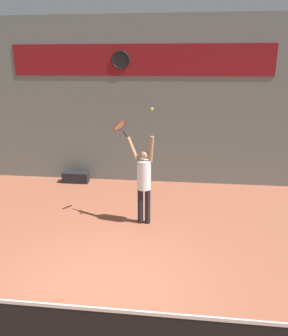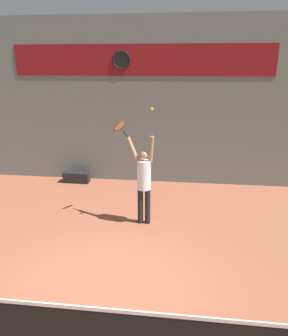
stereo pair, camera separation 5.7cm
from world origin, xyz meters
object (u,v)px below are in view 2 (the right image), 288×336
Objects in this scene: scoreboard_clock at (121,60)px; tennis_ball at (152,109)px; tennis_player at (144,180)px; tennis_racket at (120,127)px; equipment_bag at (77,177)px.

scoreboard_clock is 3.32m from tennis_ball.
scoreboard_clock is 7.98× the size of tennis_ball.
tennis_racket is at bearing 149.92° from tennis_player.
scoreboard_clock is 1.27× the size of tennis_racket.
scoreboard_clock is at bearing 99.21° from tennis_racket.
equipment_bag is (-1.48, -0.36, -3.58)m from scoreboard_clock.
tennis_racket is at bearing -49.07° from equipment_bag.
tennis_ball reaches higher than tennis_racket.
tennis_player is 2.60× the size of equipment_bag.
tennis_ball is at bearing -10.27° from tennis_player.
scoreboard_clock is 3.89m from equipment_bag.
scoreboard_clock is 2.97m from tennis_racket.
tennis_ball is (1.19, -2.92, -1.02)m from scoreboard_clock.
equipment_bag is at bearing 134.60° from tennis_player.
tennis_racket is 0.99m from tennis_ball.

